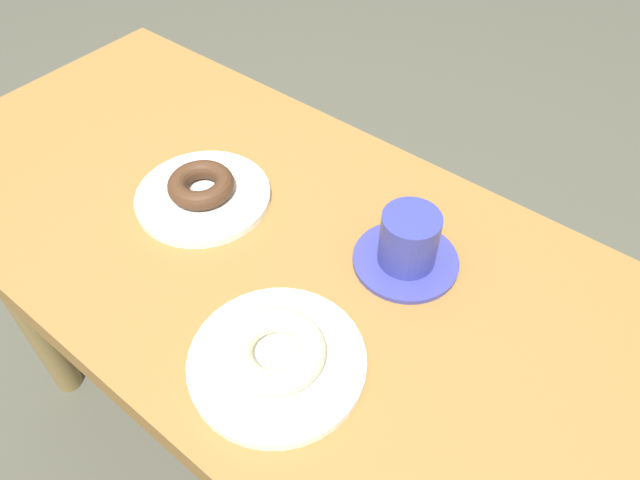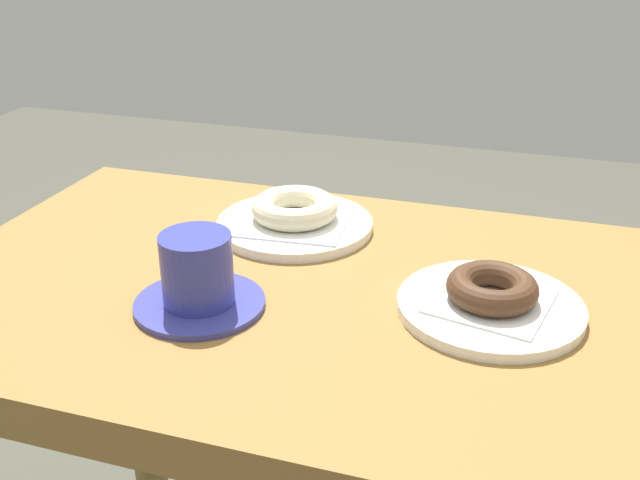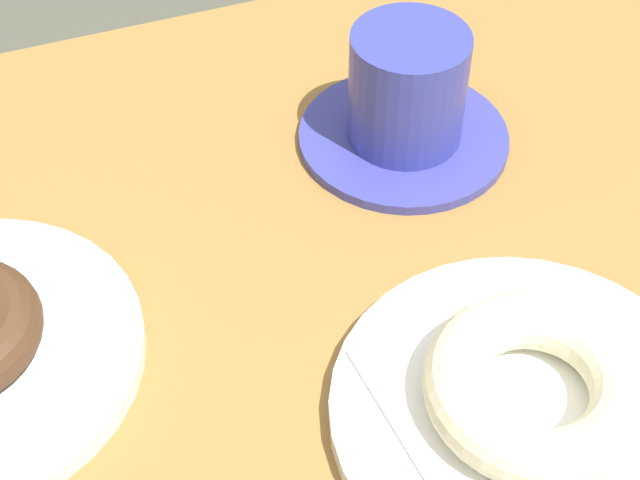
# 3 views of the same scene
# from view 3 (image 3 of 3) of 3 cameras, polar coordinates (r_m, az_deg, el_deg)

# --- Properties ---
(table) EXTENTS (1.21, 0.61, 0.76)m
(table) POSITION_cam_3_polar(r_m,az_deg,el_deg) (0.70, -10.24, -10.34)
(table) COLOR olive
(table) RESTS_ON ground_plane
(plate_sugar_ring) EXTENTS (0.22, 0.22, 0.01)m
(plate_sugar_ring) POSITION_cam_3_polar(r_m,az_deg,el_deg) (0.56, 12.14, -9.92)
(plate_sugar_ring) COLOR white
(plate_sugar_ring) RESTS_ON table
(napkin_sugar_ring) EXTENTS (0.16, 0.16, 0.00)m
(napkin_sugar_ring) POSITION_cam_3_polar(r_m,az_deg,el_deg) (0.55, 12.27, -9.44)
(napkin_sugar_ring) COLOR white
(napkin_sugar_ring) RESTS_ON plate_sugar_ring
(donut_sugar_ring) EXTENTS (0.12, 0.12, 0.03)m
(donut_sugar_ring) POSITION_cam_3_polar(r_m,az_deg,el_deg) (0.54, 12.57, -8.38)
(donut_sugar_ring) COLOR beige
(donut_sugar_ring) RESTS_ON napkin_sugar_ring
(coffee_cup) EXTENTS (0.15, 0.15, 0.09)m
(coffee_cup) POSITION_cam_3_polar(r_m,az_deg,el_deg) (0.69, 5.11, 8.29)
(coffee_cup) COLOR #363A8D
(coffee_cup) RESTS_ON table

